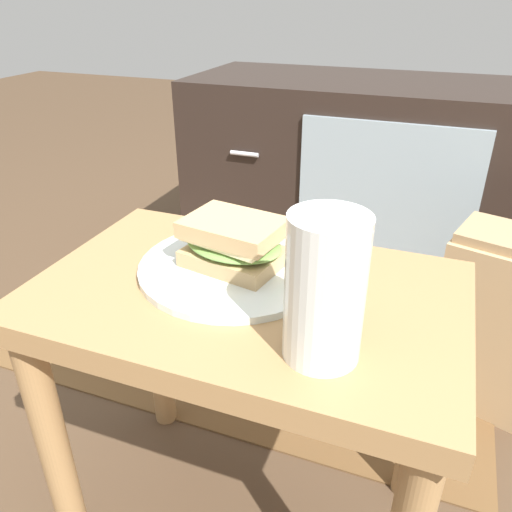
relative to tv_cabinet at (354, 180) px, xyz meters
name	(u,v)px	position (x,y,z in m)	size (l,w,h in m)	color
side_table	(247,343)	(0.03, -0.95, 0.08)	(0.56, 0.36, 0.46)	#A37A4C
tv_cabinet	(354,180)	(0.00, 0.00, 0.00)	(0.96, 0.46, 0.58)	black
area_rug	(230,335)	(-0.20, -0.50, -0.29)	(1.27, 0.61, 0.01)	brown
plate	(234,267)	(0.00, -0.91, 0.17)	(0.26, 0.26, 0.01)	silver
sandwich_front	(234,242)	(0.00, -0.91, 0.21)	(0.15, 0.12, 0.07)	tan
beer_glass	(325,292)	(0.15, -1.04, 0.25)	(0.08, 0.08, 0.16)	silver
paper_bag	(496,322)	(0.40, -0.49, -0.09)	(0.25, 0.21, 0.40)	tan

